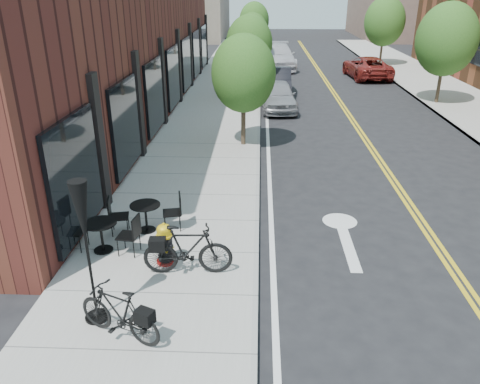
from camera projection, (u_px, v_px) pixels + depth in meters
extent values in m
plane|color=black|center=(258.00, 301.00, 8.64)|extent=(120.00, 120.00, 0.00)
cube|color=#9E9B93|center=(208.00, 137.00, 17.83)|extent=(4.00, 70.00, 0.12)
cube|color=#451A16|center=(112.00, 32.00, 20.27)|extent=(5.00, 28.00, 7.00)
cylinder|color=#382B1E|center=(243.00, 122.00, 16.51)|extent=(0.16, 0.16, 1.61)
ellipsoid|color=#26581B|center=(243.00, 74.00, 15.83)|extent=(2.20, 2.20, 2.64)
cylinder|color=#382B1E|center=(249.00, 80.00, 23.81)|extent=(0.16, 0.16, 1.68)
ellipsoid|color=#26581B|center=(249.00, 44.00, 23.10)|extent=(2.30, 2.30, 2.76)
cylinder|color=#382B1E|center=(252.00, 58.00, 31.14)|extent=(0.16, 0.16, 1.57)
ellipsoid|color=#26581B|center=(252.00, 33.00, 30.49)|extent=(2.10, 2.10, 2.52)
cylinder|color=#382B1E|center=(254.00, 44.00, 38.43)|extent=(0.16, 0.16, 1.71)
ellipsoid|color=#26581B|center=(254.00, 20.00, 37.69)|extent=(2.40, 2.40, 2.88)
cylinder|color=#382B1E|center=(439.00, 83.00, 22.51)|extent=(0.16, 0.16, 1.82)
ellipsoid|color=#26581B|center=(447.00, 39.00, 21.69)|extent=(2.80, 2.80, 3.36)
cylinder|color=#382B1E|center=(381.00, 52.00, 33.48)|extent=(0.16, 0.16, 1.82)
ellipsoid|color=#26581B|center=(385.00, 21.00, 32.66)|extent=(2.80, 2.80, 3.36)
cylinder|color=maroon|center=(166.00, 261.00, 9.62)|extent=(0.52, 0.52, 0.06)
cylinder|color=black|center=(165.00, 248.00, 9.50)|extent=(0.40, 0.40, 0.59)
cylinder|color=yellow|center=(164.00, 235.00, 9.38)|extent=(0.45, 0.45, 0.04)
cylinder|color=yellow|center=(164.00, 232.00, 9.35)|extent=(0.39, 0.39, 0.14)
ellipsoid|color=yellow|center=(164.00, 228.00, 9.31)|extent=(0.38, 0.38, 0.17)
cylinder|color=yellow|center=(164.00, 225.00, 9.28)|extent=(0.06, 0.06, 0.06)
imported|color=black|center=(119.00, 313.00, 7.39)|extent=(1.61, 1.04, 0.94)
imported|color=black|center=(188.00, 250.00, 9.06)|extent=(1.77, 0.59, 1.05)
cylinder|color=black|center=(104.00, 250.00, 10.05)|extent=(0.46, 0.46, 0.03)
cylinder|color=black|center=(102.00, 237.00, 9.92)|extent=(0.06, 0.06, 0.65)
cylinder|color=black|center=(100.00, 223.00, 9.79)|extent=(0.79, 0.79, 0.03)
cylinder|color=black|center=(147.00, 230.00, 10.87)|extent=(0.48, 0.48, 0.03)
cylinder|color=black|center=(146.00, 218.00, 10.74)|extent=(0.06, 0.06, 0.64)
cylinder|color=black|center=(145.00, 205.00, 10.61)|extent=(0.82, 0.82, 0.03)
cylinder|color=black|center=(98.00, 317.00, 8.01)|extent=(0.41, 0.41, 0.05)
cylinder|color=black|center=(88.00, 255.00, 7.51)|extent=(0.05, 0.05, 2.45)
cone|color=black|center=(82.00, 213.00, 7.21)|extent=(0.30, 0.30, 1.08)
imported|color=gray|center=(278.00, 96.00, 21.72)|extent=(1.85, 3.99, 1.32)
imported|color=black|center=(276.00, 82.00, 24.42)|extent=(1.62, 4.40, 1.44)
imported|color=silver|center=(278.00, 56.00, 32.67)|extent=(2.54, 5.73, 1.64)
imported|color=maroon|center=(367.00, 67.00, 29.31)|extent=(2.61, 4.95, 1.33)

